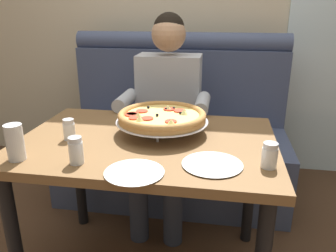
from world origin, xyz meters
name	(u,v)px	position (x,y,z in m)	size (l,w,h in m)	color
booth_bench	(175,138)	(0.00, 0.87, 0.40)	(1.57, 0.78, 1.13)	#424C6B
dining_table	(147,159)	(0.00, 0.00, 0.64)	(1.16, 0.80, 0.74)	brown
diner_main	(166,107)	(-0.01, 0.60, 0.71)	(0.54, 0.64, 1.27)	#2D3342
pizza	(162,117)	(0.05, 0.09, 0.82)	(0.43, 0.43, 0.11)	silver
shaker_parmesan	(76,152)	(-0.21, -0.29, 0.78)	(0.05, 0.05, 0.11)	white
shaker_pepper_flakes	(269,157)	(0.51, -0.20, 0.78)	(0.06, 0.06, 0.10)	white
shaker_oregano	(69,131)	(-0.34, -0.06, 0.78)	(0.05, 0.05, 0.10)	white
plate_near_left	(212,163)	(0.30, -0.22, 0.75)	(0.23, 0.23, 0.02)	white
plate_near_right	(134,171)	(0.03, -0.33, 0.75)	(0.22, 0.22, 0.02)	white
drinking_glass	(15,144)	(-0.45, -0.30, 0.80)	(0.07, 0.07, 0.14)	silver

